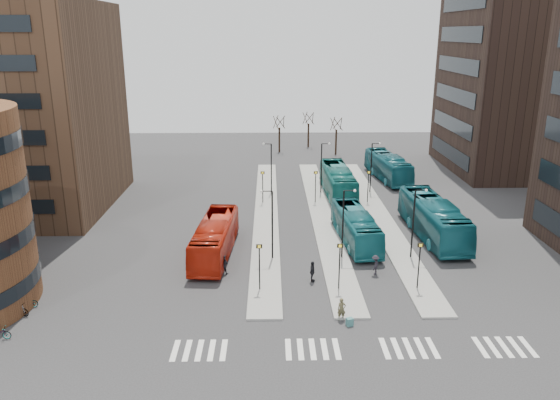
{
  "coord_description": "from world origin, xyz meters",
  "views": [
    {
      "loc": [
        -3.59,
        -25.52,
        18.82
      ],
      "look_at": [
        -2.72,
        19.2,
        5.0
      ],
      "focal_mm": 35.0,
      "sensor_mm": 36.0,
      "label": 1
    }
  ],
  "objects_px": {
    "traveller": "(342,309)",
    "commuter_b": "(312,272)",
    "teal_bus_d": "(388,167)",
    "bicycle_far": "(26,302)",
    "commuter_a": "(224,265)",
    "teal_bus_b": "(338,181)",
    "teal_bus_c": "(433,218)",
    "teal_bus_a": "(356,227)",
    "suitcase": "(350,322)",
    "commuter_c": "(375,265)",
    "red_bus": "(215,238)",
    "bicycle_mid": "(19,309)"
  },
  "relations": [
    {
      "from": "traveller",
      "to": "commuter_b",
      "type": "bearing_deg",
      "value": 99.27
    },
    {
      "from": "teal_bus_d",
      "to": "bicycle_far",
      "type": "bearing_deg",
      "value": -140.74
    },
    {
      "from": "teal_bus_d",
      "to": "commuter_a",
      "type": "bearing_deg",
      "value": -130.69
    },
    {
      "from": "commuter_a",
      "to": "commuter_b",
      "type": "height_order",
      "value": "commuter_b"
    },
    {
      "from": "teal_bus_b",
      "to": "teal_bus_d",
      "type": "distance_m",
      "value": 10.64
    },
    {
      "from": "teal_bus_c",
      "to": "teal_bus_a",
      "type": "bearing_deg",
      "value": -172.64
    },
    {
      "from": "commuter_a",
      "to": "suitcase",
      "type": "bearing_deg",
      "value": 146.19
    },
    {
      "from": "commuter_c",
      "to": "red_bus",
      "type": "bearing_deg",
      "value": -87.67
    },
    {
      "from": "suitcase",
      "to": "red_bus",
      "type": "bearing_deg",
      "value": 109.16
    },
    {
      "from": "teal_bus_c",
      "to": "commuter_c",
      "type": "bearing_deg",
      "value": -132.71
    },
    {
      "from": "commuter_c",
      "to": "teal_bus_b",
      "type": "bearing_deg",
      "value": -159.08
    },
    {
      "from": "suitcase",
      "to": "teal_bus_c",
      "type": "height_order",
      "value": "teal_bus_c"
    },
    {
      "from": "teal_bus_b",
      "to": "commuter_b",
      "type": "bearing_deg",
      "value": -103.13
    },
    {
      "from": "teal_bus_b",
      "to": "traveller",
      "type": "bearing_deg",
      "value": -97.92
    },
    {
      "from": "commuter_a",
      "to": "commuter_c",
      "type": "distance_m",
      "value": 12.27
    },
    {
      "from": "commuter_a",
      "to": "bicycle_far",
      "type": "relative_size",
      "value": 0.95
    },
    {
      "from": "commuter_a",
      "to": "commuter_c",
      "type": "relative_size",
      "value": 0.96
    },
    {
      "from": "teal_bus_a",
      "to": "bicycle_far",
      "type": "height_order",
      "value": "teal_bus_a"
    },
    {
      "from": "traveller",
      "to": "commuter_a",
      "type": "xyz_separation_m",
      "value": [
        -8.62,
        7.59,
        -0.01
      ]
    },
    {
      "from": "red_bus",
      "to": "traveller",
      "type": "xyz_separation_m",
      "value": [
        9.65,
        -11.49,
        -0.82
      ]
    },
    {
      "from": "teal_bus_a",
      "to": "teal_bus_d",
      "type": "xyz_separation_m",
      "value": [
        7.75,
        22.73,
        0.16
      ]
    },
    {
      "from": "teal_bus_b",
      "to": "commuter_c",
      "type": "bearing_deg",
      "value": -90.65
    },
    {
      "from": "commuter_a",
      "to": "teal_bus_b",
      "type": "bearing_deg",
      "value": -109.56
    },
    {
      "from": "teal_bus_c",
      "to": "commuter_b",
      "type": "xyz_separation_m",
      "value": [
        -12.23,
        -9.69,
        -0.99
      ]
    },
    {
      "from": "teal_bus_d",
      "to": "commuter_c",
      "type": "bearing_deg",
      "value": -110.82
    },
    {
      "from": "teal_bus_d",
      "to": "bicycle_far",
      "type": "distance_m",
      "value": 48.08
    },
    {
      "from": "teal_bus_c",
      "to": "commuter_a",
      "type": "height_order",
      "value": "teal_bus_c"
    },
    {
      "from": "teal_bus_d",
      "to": "bicycle_mid",
      "type": "xyz_separation_m",
      "value": [
        -33.1,
        -36.03,
        -1.19
      ]
    },
    {
      "from": "red_bus",
      "to": "teal_bus_c",
      "type": "height_order",
      "value": "teal_bus_c"
    },
    {
      "from": "teal_bus_b",
      "to": "suitcase",
      "type": "bearing_deg",
      "value": -96.91
    },
    {
      "from": "red_bus",
      "to": "teal_bus_b",
      "type": "relative_size",
      "value": 0.93
    },
    {
      "from": "commuter_c",
      "to": "bicycle_mid",
      "type": "bearing_deg",
      "value": -56.45
    },
    {
      "from": "commuter_b",
      "to": "commuter_c",
      "type": "xyz_separation_m",
      "value": [
        5.18,
        1.28,
        -0.03
      ]
    },
    {
      "from": "suitcase",
      "to": "commuter_a",
      "type": "relative_size",
      "value": 0.34
    },
    {
      "from": "teal_bus_d",
      "to": "traveller",
      "type": "relative_size",
      "value": 7.6
    },
    {
      "from": "commuter_b",
      "to": "bicycle_mid",
      "type": "xyz_separation_m",
      "value": [
        -20.71,
        -4.97,
        -0.36
      ]
    },
    {
      "from": "traveller",
      "to": "teal_bus_b",
      "type": "bearing_deg",
      "value": 78.54
    },
    {
      "from": "red_bus",
      "to": "teal_bus_a",
      "type": "distance_m",
      "value": 13.07
    },
    {
      "from": "commuter_c",
      "to": "bicycle_far",
      "type": "xyz_separation_m",
      "value": [
        -25.89,
        -5.06,
        -0.38
      ]
    },
    {
      "from": "teal_bus_d",
      "to": "commuter_b",
      "type": "relative_size",
      "value": 7.08
    },
    {
      "from": "red_bus",
      "to": "suitcase",
      "type": "bearing_deg",
      "value": -46.45
    },
    {
      "from": "teal_bus_a",
      "to": "teal_bus_d",
      "type": "height_order",
      "value": "teal_bus_d"
    },
    {
      "from": "teal_bus_a",
      "to": "commuter_c",
      "type": "bearing_deg",
      "value": -90.26
    },
    {
      "from": "suitcase",
      "to": "traveller",
      "type": "distance_m",
      "value": 1.05
    },
    {
      "from": "red_bus",
      "to": "teal_bus_c",
      "type": "bearing_deg",
      "value": 15.68
    },
    {
      "from": "teal_bus_d",
      "to": "commuter_b",
      "type": "height_order",
      "value": "teal_bus_d"
    },
    {
      "from": "teal_bus_b",
      "to": "teal_bus_c",
      "type": "bearing_deg",
      "value": -63.5
    },
    {
      "from": "teal_bus_c",
      "to": "red_bus",
      "type": "bearing_deg",
      "value": -171.14
    },
    {
      "from": "teal_bus_c",
      "to": "commuter_a",
      "type": "bearing_deg",
      "value": -160.05
    },
    {
      "from": "teal_bus_c",
      "to": "commuter_b",
      "type": "relative_size",
      "value": 7.75
    }
  ]
}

